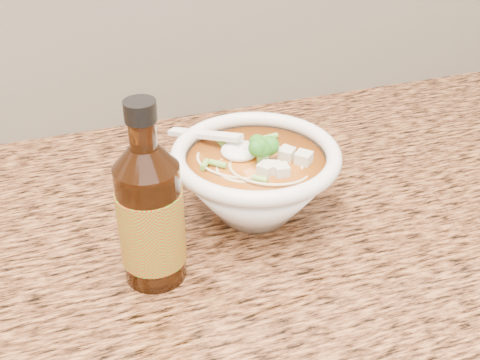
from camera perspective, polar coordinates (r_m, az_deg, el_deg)
name	(u,v)px	position (r m, az deg, el deg)	size (l,w,h in m)	color
counter_slab	(53,276)	(0.73, -17.33, -8.69)	(4.00, 0.68, 0.04)	#9B6439
soup_bowl	(255,180)	(0.74, 1.44, -0.01)	(0.21, 0.21, 0.11)	white
hot_sauce_bottle	(151,216)	(0.63, -8.47, -3.39)	(0.08, 0.08, 0.21)	#321606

